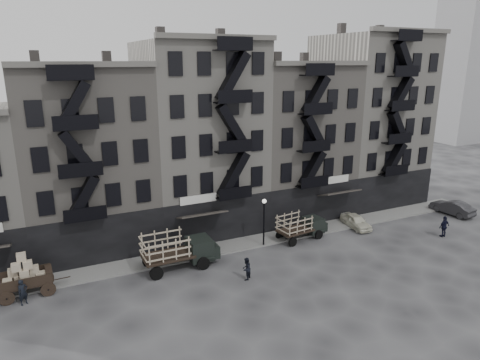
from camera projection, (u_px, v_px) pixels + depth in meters
name	position (u px, v px, depth m)	size (l,w,h in m)	color
ground	(245.00, 266.00, 33.32)	(140.00, 140.00, 0.00)	#38383A
sidewalk	(226.00, 247.00, 36.56)	(55.00, 2.50, 0.15)	slate
building_midwest	(87.00, 159.00, 35.71)	(10.00, 11.35, 16.20)	gray
building_center	(199.00, 138.00, 39.55)	(10.00, 11.35, 18.20)	#ABA69D
building_mideast	(291.00, 140.00, 43.93)	(10.00, 11.35, 16.20)	gray
building_east	(368.00, 120.00, 47.62)	(10.00, 11.35, 19.20)	#ABA69D
lamp_post	(264.00, 216.00, 36.05)	(0.36, 0.36, 4.28)	black
wagon	(24.00, 272.00, 28.80)	(3.54, 1.98, 2.95)	black
stake_truck_west	(178.00, 248.00, 32.60)	(5.88, 2.49, 2.93)	black
stake_truck_east	(301.00, 224.00, 38.02)	(4.94, 2.44, 2.40)	black
car_east	(356.00, 221.00, 40.75)	(1.50, 3.74, 1.27)	silver
car_far	(452.00, 207.00, 44.25)	(1.54, 4.41, 1.45)	#28282A
pedestrian_west	(23.00, 292.00, 27.88)	(0.64, 0.42, 1.76)	black
pedestrian_mid	(246.00, 269.00, 31.07)	(0.82, 0.64, 1.69)	black
policeman	(444.00, 227.00, 38.53)	(1.15, 0.48, 1.96)	black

